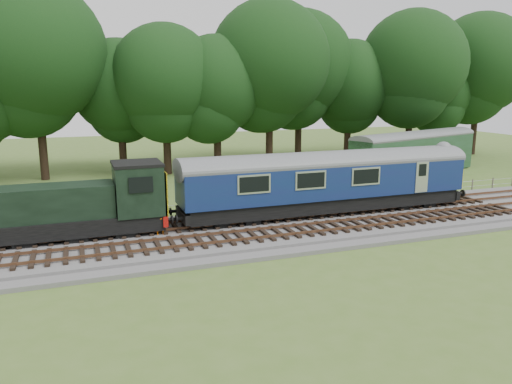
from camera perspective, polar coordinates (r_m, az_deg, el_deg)
name	(u,v)px	position (r m, az deg, el deg)	size (l,w,h in m)	color
ground	(243,234)	(27.43, -1.45, -4.85)	(120.00, 120.00, 0.00)	#476625
ballast	(243,231)	(27.38, -1.45, -4.50)	(70.00, 7.00, 0.35)	#4C4C4F
track_north	(236,221)	(28.59, -2.36, -3.29)	(67.20, 2.40, 0.21)	black
track_south	(253,235)	(25.86, -0.31, -4.94)	(67.20, 2.40, 0.21)	black
fence	(221,215)	(31.57, -4.07, -2.61)	(64.00, 0.12, 1.00)	#6B6054
tree_line	(169,171)	(48.28, -9.86, 2.36)	(70.00, 8.00, 18.00)	black
dmu_railcar	(327,177)	(30.35, 8.16, 1.74)	(18.05, 2.86, 3.88)	black
shunter_loco	(85,206)	(26.95, -19.01, -1.48)	(8.91, 2.60, 3.38)	black
worker	(160,220)	(26.45, -10.89, -3.14)	(0.58, 0.38, 1.58)	orange
parked_coach	(415,151)	(47.90, 17.71, 4.53)	(15.27, 7.14, 3.88)	#1A391B
shed	(381,157)	(49.20, 14.13, 3.89)	(3.39, 3.39, 2.57)	#1A391B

